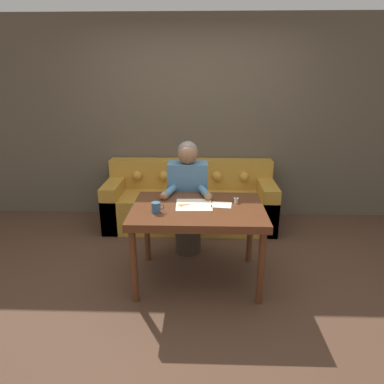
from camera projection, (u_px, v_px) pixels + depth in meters
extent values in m
plane|color=#4C3323|center=(191.00, 282.00, 3.27)|extent=(16.00, 16.00, 0.00)
cube|color=brown|center=(195.00, 121.00, 4.51)|extent=(8.00, 0.06, 2.60)
cube|color=#562D19|center=(198.00, 211.00, 3.10)|extent=(1.19, 0.83, 0.07)
cylinder|color=#562D19|center=(134.00, 266.00, 2.90)|extent=(0.06, 0.06, 0.68)
cylinder|color=#562D19|center=(261.00, 268.00, 2.87)|extent=(0.06, 0.06, 0.68)
cylinder|color=#562D19|center=(147.00, 231.00, 3.57)|extent=(0.06, 0.06, 0.68)
cylinder|color=#562D19|center=(250.00, 232.00, 3.53)|extent=(0.06, 0.06, 0.68)
cube|color=#B7842D|center=(190.00, 209.00, 4.45)|extent=(2.14, 0.77, 0.44)
cube|color=#B7842D|center=(191.00, 173.00, 4.58)|extent=(2.14, 0.22, 0.38)
cube|color=#B7842D|center=(116.00, 203.00, 4.45)|extent=(0.20, 0.77, 0.60)
cube|color=#B7842D|center=(266.00, 204.00, 4.39)|extent=(0.20, 0.77, 0.60)
sphere|color=#B7842D|center=(137.00, 176.00, 4.48)|extent=(0.13, 0.13, 0.13)
sphere|color=#B7842D|center=(164.00, 176.00, 4.47)|extent=(0.13, 0.13, 0.13)
sphere|color=#B7842D|center=(191.00, 176.00, 4.46)|extent=(0.13, 0.13, 0.13)
sphere|color=#B7842D|center=(217.00, 176.00, 4.45)|extent=(0.13, 0.13, 0.13)
sphere|color=#B7842D|center=(244.00, 177.00, 4.44)|extent=(0.13, 0.13, 0.13)
cube|color=white|center=(234.00, 196.00, 4.27)|extent=(0.36, 0.25, 0.00)
cylinder|color=#33281E|center=(188.00, 232.00, 3.78)|extent=(0.28, 0.28, 0.47)
cube|color=teal|center=(188.00, 188.00, 3.62)|extent=(0.41, 0.22, 0.55)
sphere|color=#896042|center=(188.00, 154.00, 3.48)|extent=(0.21, 0.21, 0.21)
sphere|color=slate|center=(188.00, 151.00, 3.50)|extent=(0.21, 0.21, 0.21)
cylinder|color=teal|center=(169.00, 192.00, 3.38)|extent=(0.14, 0.28, 0.07)
sphere|color=#896042|center=(164.00, 196.00, 3.26)|extent=(0.08, 0.08, 0.08)
cylinder|color=teal|center=(205.00, 192.00, 3.37)|extent=(0.14, 0.28, 0.07)
sphere|color=#896042|center=(208.00, 197.00, 3.25)|extent=(0.08, 0.08, 0.08)
cube|color=beige|center=(194.00, 205.00, 3.13)|extent=(0.34, 0.32, 0.00)
cube|color=beige|center=(221.00, 205.00, 3.13)|extent=(0.20, 0.18, 0.00)
cube|color=silver|center=(195.00, 203.00, 3.17)|extent=(0.12, 0.08, 0.00)
cube|color=#D1511E|center=(185.00, 205.00, 3.12)|extent=(0.08, 0.05, 0.00)
torus|color=#D1511E|center=(181.00, 206.00, 3.09)|extent=(0.04, 0.04, 0.01)
cube|color=silver|center=(196.00, 204.00, 3.15)|extent=(0.13, 0.04, 0.00)
cube|color=#D1511E|center=(184.00, 205.00, 3.13)|extent=(0.09, 0.03, 0.00)
torus|color=#D1511E|center=(180.00, 205.00, 3.12)|extent=(0.04, 0.04, 0.01)
cylinder|color=silver|center=(189.00, 205.00, 3.14)|extent=(0.01, 0.01, 0.01)
cylinder|color=#335B84|center=(156.00, 207.00, 2.95)|extent=(0.08, 0.08, 0.09)
torus|color=#335B84|center=(162.00, 207.00, 2.95)|extent=(0.05, 0.01, 0.05)
cylinder|color=beige|center=(236.00, 200.00, 3.19)|extent=(0.03, 0.03, 0.04)
cylinder|color=beige|center=(236.00, 198.00, 3.18)|extent=(0.04, 0.04, 0.00)
cylinder|color=beige|center=(236.00, 202.00, 3.19)|extent=(0.04, 0.04, 0.00)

